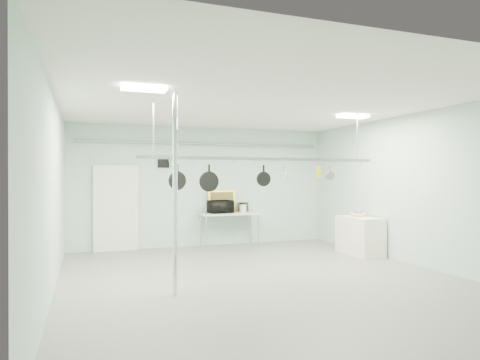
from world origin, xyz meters
name	(u,v)px	position (x,y,z in m)	size (l,w,h in m)	color
floor	(261,278)	(0.00, 0.00, 0.00)	(8.00, 8.00, 0.00)	gray
ceiling	(261,104)	(0.00, 0.00, 3.19)	(7.00, 8.00, 0.02)	silver
back_wall	(204,187)	(0.00, 3.99, 1.60)	(7.00, 0.02, 3.20)	#AACCBE
right_wall	(414,189)	(3.49, 0.00, 1.60)	(0.02, 8.00, 3.20)	#AACCBE
door	(116,209)	(-2.30, 3.94, 1.05)	(1.10, 0.10, 2.20)	silver
wall_vent	(163,162)	(-1.10, 3.97, 2.25)	(0.30, 0.04, 0.30)	black
conduit_pipe	(205,144)	(0.00, 3.90, 2.75)	(0.07, 0.07, 6.60)	gray
chrome_pole	(175,193)	(-1.70, -0.60, 1.60)	(0.08, 0.08, 3.20)	silver
prep_table	(230,215)	(0.60, 3.60, 0.83)	(1.60, 0.70, 0.91)	silver
side_cabinet	(360,236)	(3.15, 1.40, 0.45)	(0.60, 1.20, 0.90)	white
pot_rack	(264,157)	(0.20, 0.30, 2.23)	(4.80, 0.06, 1.00)	#B7B7BC
light_panel_left	(144,89)	(-2.20, -0.80, 3.16)	(0.65, 0.30, 0.05)	white
light_panel_right	(353,116)	(2.40, 0.60, 3.16)	(0.65, 0.30, 0.05)	white
microwave	(220,207)	(0.33, 3.54, 1.07)	(0.61, 0.41, 0.34)	black
coffee_canister	(243,208)	(0.99, 3.63, 1.01)	(0.18, 0.18, 0.21)	silver
painting_large	(222,201)	(0.48, 3.90, 1.20)	(0.78, 0.05, 0.58)	gold
painting_small	(243,207)	(1.10, 3.90, 1.03)	(0.30, 0.04, 0.25)	#361E13
fruit_bowl	(358,215)	(3.19, 1.53, 0.94)	(0.36, 0.36, 0.09)	white
skillet_left	(177,177)	(-1.48, 0.30, 1.86)	(0.33, 0.06, 0.45)	black
skillet_mid	(209,178)	(-0.90, 0.30, 1.83)	(0.37, 0.06, 0.51)	black
skillet_right	(264,175)	(0.19, 0.30, 1.89)	(0.28, 0.06, 0.38)	black
whisk	(284,174)	(0.61, 0.30, 1.92)	(0.17, 0.17, 0.33)	#BABBC0
grater	(318,172)	(1.37, 0.30, 1.96)	(0.10, 0.02, 0.25)	gold
saucepan	(330,173)	(1.64, 0.30, 1.93)	(0.17, 0.10, 0.30)	#A5A4A9
fruit_cluster	(358,213)	(3.19, 1.53, 0.98)	(0.24, 0.24, 0.09)	#AA0F1B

